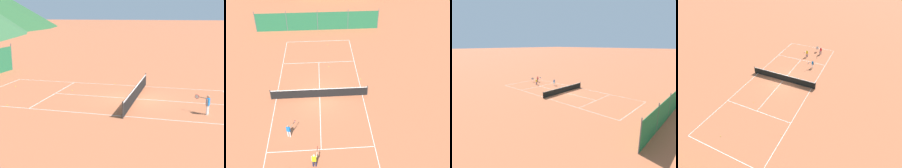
{
  "view_description": "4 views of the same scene",
  "coord_description": "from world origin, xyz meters",
  "views": [
    {
      "loc": [
        -21.67,
        -3.78,
        6.05
      ],
      "look_at": [
        -0.09,
        1.8,
        1.03
      ],
      "focal_mm": 50.0,
      "sensor_mm": 36.0,
      "label": 1
    },
    {
      "loc": [
        0.3,
        -19.64,
        15.56
      ],
      "look_at": [
        1.82,
        1.0,
        0.71
      ],
      "focal_mm": 42.0,
      "sensor_mm": 36.0,
      "label": 2
    },
    {
      "loc": [
        20.78,
        19.21,
        8.01
      ],
      "look_at": [
        -1.15,
        -1.01,
        1.09
      ],
      "focal_mm": 28.0,
      "sensor_mm": 36.0,
      "label": 3
    },
    {
      "loc": [
        -9.05,
        17.2,
        13.81
      ],
      "look_at": [
        -1.84,
        1.73,
        1.14
      ],
      "focal_mm": 28.0,
      "sensor_mm": 36.0,
      "label": 4
    }
  ],
  "objects": [
    {
      "name": "tennis_ball_by_net_right",
      "position": [
        4.31,
        2.68,
        0.03
      ],
      "size": [
        0.07,
        0.07,
        0.07
      ],
      "primitive_type": "sphere",
      "color": "#CCE033",
      "rests_on": "ground"
    },
    {
      "name": "ground_plane",
      "position": [
        0.0,
        0.0,
        0.0
      ],
      "size": [
        600.0,
        600.0,
        0.0
      ],
      "primitive_type": "plane",
      "color": "#B7603D"
    },
    {
      "name": "tennis_ball_service_box",
      "position": [
        -3.88,
        8.12,
        0.03
      ],
      "size": [
        0.07,
        0.07,
        0.07
      ],
      "primitive_type": "sphere",
      "color": "#CCE033",
      "rests_on": "ground"
    },
    {
      "name": "tennis_ball_near_corner",
      "position": [
        1.1,
        5.41,
        0.03
      ],
      "size": [
        0.07,
        0.07,
        0.07
      ],
      "primitive_type": "sphere",
      "color": "#CCE033",
      "rests_on": "ground"
    },
    {
      "name": "player_near_baseline",
      "position": [
        -0.47,
        -7.82,
        0.73
      ],
      "size": [
        0.47,
        1.02,
        1.24
      ],
      "color": "#23284C",
      "rests_on": "ground"
    },
    {
      "name": "player_far_service",
      "position": [
        -2.47,
        -4.84,
        0.72
      ],
      "size": [
        0.73,
        0.93,
        1.23
      ],
      "color": "white",
      "rests_on": "ground"
    },
    {
      "name": "tennis_ball_by_net_left",
      "position": [
        -3.77,
        -10.4,
        0.03
      ],
      "size": [
        0.07,
        0.07,
        0.07
      ],
      "primitive_type": "sphere",
      "color": "#CCE033",
      "rests_on": "ground"
    },
    {
      "name": "tennis_ball_far_corner",
      "position": [
        1.25,
        10.63,
        0.03
      ],
      "size": [
        0.07,
        0.07,
        0.07
      ],
      "primitive_type": "sphere",
      "color": "#CCE033",
      "rests_on": "ground"
    },
    {
      "name": "court_line_markings",
      "position": [
        0.0,
        0.0,
        0.0
      ],
      "size": [
        8.25,
        23.85,
        0.01
      ],
      "color": "white",
      "rests_on": "ground"
    },
    {
      "name": "tennis_net",
      "position": [
        0.0,
        0.0,
        0.5
      ],
      "size": [
        9.18,
        0.08,
        1.06
      ],
      "color": "#2D2D2D",
      "rests_on": "ground"
    },
    {
      "name": "ball_hopper",
      "position": [
        -1.47,
        -10.41,
        0.66
      ],
      "size": [
        0.36,
        0.36,
        0.89
      ],
      "color": "#B7B7BC",
      "rests_on": "ground"
    },
    {
      "name": "player_far_baseline",
      "position": [
        -2.28,
        -9.65,
        0.75
      ],
      "size": [
        0.42,
        1.11,
        1.3
      ],
      "color": "#23284C",
      "rests_on": "ground"
    }
  ]
}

